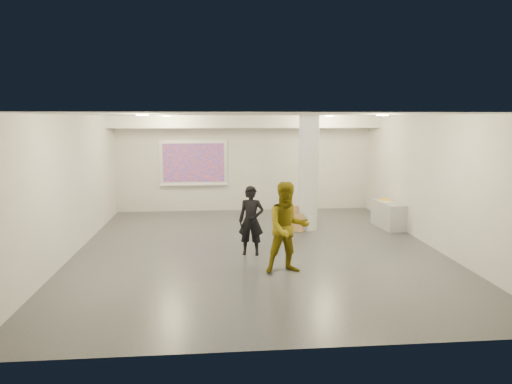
{
  "coord_description": "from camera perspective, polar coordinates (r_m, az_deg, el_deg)",
  "views": [
    {
      "loc": [
        -0.91,
        -9.88,
        2.93
      ],
      "look_at": [
        0.0,
        0.4,
        1.25
      ],
      "focal_mm": 32.0,
      "sensor_mm": 36.0,
      "label": 1
    }
  ],
  "objects": [
    {
      "name": "floor",
      "position": [
        10.34,
        0.2,
        -7.21
      ],
      "size": [
        8.0,
        9.0,
        0.01
      ],
      "primitive_type": "cube",
      "color": "#33353B",
      "rests_on": "ground"
    },
    {
      "name": "ceiling",
      "position": [
        9.92,
        0.21,
        9.65
      ],
      "size": [
        8.0,
        9.0,
        0.01
      ],
      "primitive_type": "cube",
      "color": "silver",
      "rests_on": "floor"
    },
    {
      "name": "wall_back",
      "position": [
        14.48,
        -1.44,
        3.58
      ],
      "size": [
        8.0,
        0.01,
        3.0
      ],
      "primitive_type": "cube",
      "color": "silver",
      "rests_on": "floor"
    },
    {
      "name": "wall_front",
      "position": [
        5.64,
        4.43,
        -5.48
      ],
      "size": [
        8.0,
        0.01,
        3.0
      ],
      "primitive_type": "cube",
      "color": "silver",
      "rests_on": "floor"
    },
    {
      "name": "wall_left",
      "position": [
        10.45,
        -22.21,
        0.69
      ],
      "size": [
        0.01,
        9.0,
        3.0
      ],
      "primitive_type": "cube",
      "color": "silver",
      "rests_on": "floor"
    },
    {
      "name": "wall_right",
      "position": [
        11.12,
        21.19,
        1.23
      ],
      "size": [
        0.01,
        9.0,
        3.0
      ],
      "primitive_type": "cube",
      "color": "silver",
      "rests_on": "floor"
    },
    {
      "name": "soffit_band",
      "position": [
        13.86,
        -1.31,
        8.79
      ],
      "size": [
        8.0,
        1.1,
        0.36
      ],
      "primitive_type": "cube",
      "color": "white",
      "rests_on": "ceiling"
    },
    {
      "name": "downlight_nw",
      "position": [
        12.44,
        -11.16,
        9.31
      ],
      "size": [
        0.22,
        0.22,
        0.02
      ],
      "primitive_type": "cylinder",
      "color": "#FFEE90",
      "rests_on": "ceiling"
    },
    {
      "name": "downlight_ne",
      "position": [
        12.76,
        9.16,
        9.36
      ],
      "size": [
        0.22,
        0.22,
        0.02
      ],
      "primitive_type": "cylinder",
      "color": "#FFEE90",
      "rests_on": "ceiling"
    },
    {
      "name": "downlight_sw",
      "position": [
        8.48,
        -14.0,
        9.31
      ],
      "size": [
        0.22,
        0.22,
        0.02
      ],
      "primitive_type": "cylinder",
      "color": "#FFEE90",
      "rests_on": "ceiling"
    },
    {
      "name": "downlight_se",
      "position": [
        8.94,
        15.51,
        9.24
      ],
      "size": [
        0.22,
        0.22,
        0.02
      ],
      "primitive_type": "cylinder",
      "color": "#FFEE90",
      "rests_on": "ceiling"
    },
    {
      "name": "column",
      "position": [
        12.01,
        6.56,
        2.35
      ],
      "size": [
        0.52,
        0.52,
        3.0
      ],
      "primitive_type": "cylinder",
      "color": "silver",
      "rests_on": "floor"
    },
    {
      "name": "projection_screen",
      "position": [
        14.42,
        -7.8,
        3.58
      ],
      "size": [
        2.1,
        0.13,
        1.42
      ],
      "color": "white",
      "rests_on": "wall_back"
    },
    {
      "name": "credenza",
      "position": [
        12.81,
        16.25,
        -2.75
      ],
      "size": [
        0.59,
        1.23,
        0.69
      ],
      "primitive_type": "cube",
      "rotation": [
        0.0,
        0.0,
        0.08
      ],
      "color": "#9FA2A4",
      "rests_on": "floor"
    },
    {
      "name": "papers_stack",
      "position": [
        12.77,
        16.04,
        -1.16
      ],
      "size": [
        0.33,
        0.37,
        0.02
      ],
      "primitive_type": "cube",
      "rotation": [
        0.0,
        0.0,
        0.33
      ],
      "color": "white",
      "rests_on": "credenza"
    },
    {
      "name": "postit_pad",
      "position": [
        12.95,
        15.86,
        -0.98
      ],
      "size": [
        0.31,
        0.37,
        0.03
      ],
      "primitive_type": "cube",
      "rotation": [
        0.0,
        0.0,
        -0.32
      ],
      "color": "#E5B800",
      "rests_on": "credenza"
    },
    {
      "name": "cardboard_back",
      "position": [
        12.13,
        5.82,
        -3.21
      ],
      "size": [
        0.62,
        0.38,
        0.65
      ],
      "primitive_type": "cube",
      "rotation": [
        -0.18,
        0.0,
        0.38
      ],
      "color": "#9B7049",
      "rests_on": "floor"
    },
    {
      "name": "cardboard_front",
      "position": [
        11.89,
        4.96,
        -3.88
      ],
      "size": [
        0.45,
        0.25,
        0.47
      ],
      "primitive_type": "cube",
      "rotation": [
        -0.22,
        0.0,
        -0.26
      ],
      "color": "#9B7049",
      "rests_on": "floor"
    },
    {
      "name": "woman",
      "position": [
        9.8,
        -0.6,
        -3.61
      ],
      "size": [
        0.6,
        0.45,
        1.5
      ],
      "primitive_type": "imported",
      "rotation": [
        0.0,
        0.0,
        -0.18
      ],
      "color": "black",
      "rests_on": "floor"
    },
    {
      "name": "man",
      "position": [
        8.67,
        3.97,
        -4.49
      ],
      "size": [
        0.93,
        0.77,
        1.75
      ],
      "primitive_type": "imported",
      "rotation": [
        0.0,
        0.0,
        0.13
      ],
      "color": "olive",
      "rests_on": "floor"
    }
  ]
}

